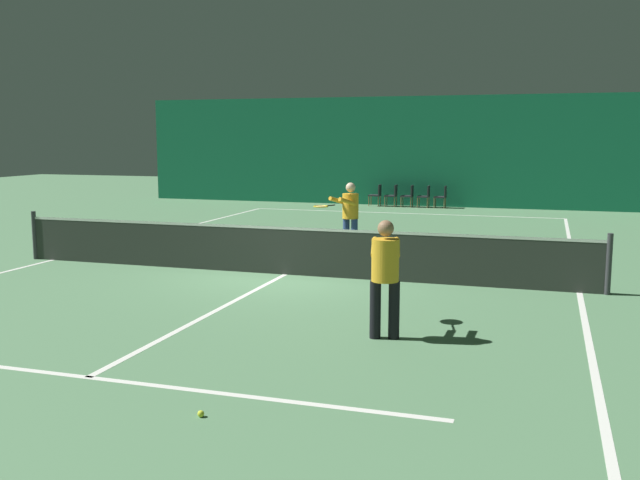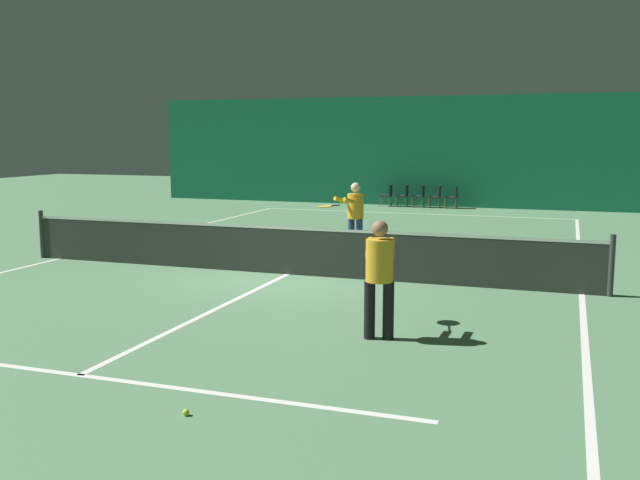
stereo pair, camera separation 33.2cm
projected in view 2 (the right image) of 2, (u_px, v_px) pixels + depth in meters
ground_plane at (287, 274)px, 14.14m from camera, size 60.00×60.00×0.00m
backdrop_curtain at (429, 151)px, 27.66m from camera, size 23.00×0.12×4.26m
court_line_baseline_far at (412, 213)px, 25.26m from camera, size 11.00×0.10×0.00m
court_line_service_far at (372, 233)px, 20.12m from camera, size 8.25×0.10×0.00m
court_line_service_near at (80, 375)px, 8.16m from camera, size 8.25×0.10×0.00m
court_line_sideline_left at (60, 259)px, 15.94m from camera, size 0.10×23.80×0.00m
court_line_sideline_right at (582, 294)px, 12.34m from camera, size 0.10×23.80×0.00m
court_line_centre at (287, 274)px, 14.14m from camera, size 0.10×12.80×0.00m
tennis_net at (287, 249)px, 14.07m from camera, size 12.00×0.10×1.07m
player_near at (380, 270)px, 9.55m from camera, size 0.62×1.37×1.62m
player_far at (354, 212)px, 16.62m from camera, size 0.93×1.35×1.65m
courtside_chair_0 at (388, 194)px, 27.88m from camera, size 0.44×0.44×0.84m
courtside_chair_1 at (404, 194)px, 27.67m from camera, size 0.44×0.44×0.84m
courtside_chair_2 at (420, 195)px, 27.46m from camera, size 0.44×0.44×0.84m
courtside_chair_3 at (436, 195)px, 27.25m from camera, size 0.44×0.44×0.84m
courtside_chair_4 at (453, 196)px, 27.04m from camera, size 0.44×0.44×0.84m
tennis_ball at (186, 412)px, 6.98m from camera, size 0.07×0.07×0.07m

